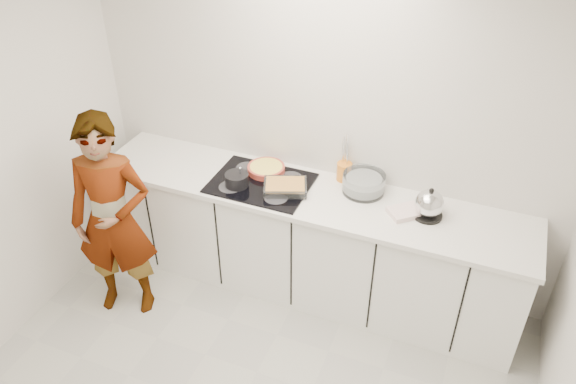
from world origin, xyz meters
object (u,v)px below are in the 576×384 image
at_px(mixing_bowl, 364,184).
at_px(kettle, 429,205).
at_px(cook, 113,220).
at_px(tart_dish, 266,169).
at_px(utensil_crock, 344,172).
at_px(baking_dish, 285,186).
at_px(hob, 261,183).
at_px(saucepan, 237,180).

xyz_separation_m(mixing_bowl, kettle, (0.48, -0.12, 0.03)).
bearing_deg(cook, tart_dish, 25.92).
bearing_deg(cook, utensil_crock, 15.37).
height_order(baking_dish, utensil_crock, utensil_crock).
distance_m(hob, mixing_bowl, 0.75).
bearing_deg(baking_dish, saucepan, -168.40).
xyz_separation_m(tart_dish, kettle, (1.23, -0.08, 0.06)).
relative_size(saucepan, utensil_crock, 1.51).
bearing_deg(baking_dish, hob, 171.77).
height_order(tart_dish, mixing_bowl, mixing_bowl).
bearing_deg(utensil_crock, baking_dish, -137.42).
height_order(saucepan, kettle, kettle).
distance_m(tart_dish, baking_dish, 0.29).
bearing_deg(hob, saucepan, -144.85).
bearing_deg(hob, baking_dish, -8.23).
bearing_deg(utensil_crock, hob, -152.56).
bearing_deg(hob, utensil_crock, 27.44).
relative_size(utensil_crock, cook, 0.09).
xyz_separation_m(tart_dish, baking_dish, (0.23, -0.18, 0.01)).
xyz_separation_m(baking_dish, mixing_bowl, (0.52, 0.22, 0.02)).
relative_size(saucepan, baking_dish, 0.58).
relative_size(mixing_bowl, cook, 0.20).
bearing_deg(mixing_bowl, kettle, -14.14).
relative_size(kettle, cook, 0.14).
relative_size(hob, baking_dish, 1.96).
bearing_deg(kettle, hob, -176.90).
bearing_deg(kettle, tart_dish, 176.13).
distance_m(hob, tart_dish, 0.15).
height_order(tart_dish, utensil_crock, utensil_crock).
height_order(hob, baking_dish, baking_dish).
bearing_deg(saucepan, cook, -140.76).
xyz_separation_m(tart_dish, mixing_bowl, (0.75, 0.04, 0.03)).
bearing_deg(utensil_crock, saucepan, -150.84).
xyz_separation_m(tart_dish, saucepan, (-0.12, -0.25, 0.02)).
distance_m(saucepan, utensil_crock, 0.79).
relative_size(saucepan, kettle, 0.93).
bearing_deg(saucepan, hob, 35.15).
distance_m(hob, saucepan, 0.18).
xyz_separation_m(hob, baking_dish, (0.21, -0.03, 0.04)).
distance_m(hob, kettle, 1.21).
bearing_deg(kettle, mixing_bowl, 165.86).
bearing_deg(hob, cook, -141.43).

